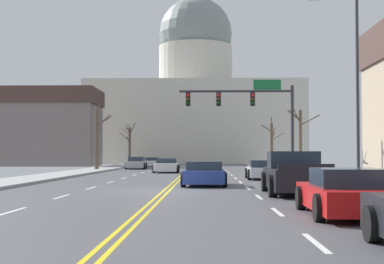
{
  "coord_description": "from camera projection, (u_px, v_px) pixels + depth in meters",
  "views": [
    {
      "loc": [
        1.61,
        -23.56,
        1.52
      ],
      "look_at": [
        0.41,
        27.92,
        3.51
      ],
      "focal_mm": 53.36,
      "sensor_mm": 36.0,
      "label": 1
    }
  ],
  "objects": [
    {
      "name": "pickup_truck_near_02",
      "position": [
        295.0,
        175.0,
        21.72
      ],
      "size": [
        2.41,
        5.43,
        1.62
      ],
      "color": "black",
      "rests_on": "ground"
    },
    {
      "name": "ground",
      "position": [
        166.0,
        190.0,
        23.51
      ],
      "size": [
        20.0,
        180.0,
        0.2
      ],
      "color": "#4B4B50"
    },
    {
      "name": "sedan_oncoming_02",
      "position": [
        152.0,
        162.0,
        70.8
      ],
      "size": [
        1.97,
        4.42,
        1.1
      ],
      "color": "silver",
      "rests_on": "ground"
    },
    {
      "name": "street_lamp_right",
      "position": [
        351.0,
        72.0,
        24.65
      ],
      "size": [
        2.14,
        0.24,
        8.4
      ],
      "color": "#333338",
      "rests_on": "ground"
    },
    {
      "name": "bicycle_parked",
      "position": [
        380.0,
        182.0,
        21.26
      ],
      "size": [
        0.12,
        1.77,
        0.85
      ],
      "color": "black",
      "rests_on": "ground"
    },
    {
      "name": "bare_tree_02",
      "position": [
        272.0,
        143.0,
        62.78
      ],
      "size": [
        2.65,
        2.07,
        5.46
      ],
      "color": "brown",
      "rests_on": "ground"
    },
    {
      "name": "flank_building_00",
      "position": [
        51.0,
        127.0,
        72.49
      ],
      "size": [
        12.06,
        8.73,
        9.76
      ],
      "color": "slate",
      "rests_on": "ground"
    },
    {
      "name": "bare_tree_01",
      "position": [
        97.0,
        136.0,
        52.78
      ],
      "size": [
        2.07,
        2.55,
        6.02
      ],
      "color": "brown",
      "rests_on": "ground"
    },
    {
      "name": "sedan_near_03",
      "position": [
        347.0,
        193.0,
        14.03
      ],
      "size": [
        2.13,
        4.63,
        1.17
      ],
      "color": "#B71414",
      "rests_on": "ground"
    },
    {
      "name": "sedan_oncoming_00",
      "position": [
        166.0,
        166.0,
        46.94
      ],
      "size": [
        2.1,
        4.45,
        1.16
      ],
      "color": "silver",
      "rests_on": "ground"
    },
    {
      "name": "sedan_near_00",
      "position": [
        264.0,
        170.0,
        34.34
      ],
      "size": [
        2.12,
        4.42,
        1.15
      ],
      "color": "silver",
      "rests_on": "ground"
    },
    {
      "name": "bare_tree_00",
      "position": [
        300.0,
        137.0,
        42.68
      ],
      "size": [
        2.51,
        0.79,
        5.19
      ],
      "color": "brown",
      "rests_on": "ground"
    },
    {
      "name": "bare_tree_03",
      "position": [
        130.0,
        144.0,
        73.76
      ],
      "size": [
        2.29,
        1.47,
        5.47
      ],
      "color": "brown",
      "rests_on": "ground"
    },
    {
      "name": "sedan_near_01",
      "position": [
        205.0,
        174.0,
        27.27
      ],
      "size": [
        2.19,
        4.26,
        1.16
      ],
      "color": "navy",
      "rests_on": "ground"
    },
    {
      "name": "signal_gantry",
      "position": [
        251.0,
        106.0,
        39.22
      ],
      "size": [
        7.91,
        0.41,
        6.51
      ],
      "color": "#28282D",
      "rests_on": "ground"
    },
    {
      "name": "capitol_building",
      "position": [
        196.0,
        107.0,
        95.11
      ],
      "size": [
        33.47,
        23.28,
        30.15
      ],
      "color": "beige",
      "rests_on": "ground"
    },
    {
      "name": "sedan_oncoming_01",
      "position": [
        136.0,
        163.0,
        57.85
      ],
      "size": [
        2.1,
        4.68,
        1.23
      ],
      "color": "#9EA3A8",
      "rests_on": "ground"
    }
  ]
}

